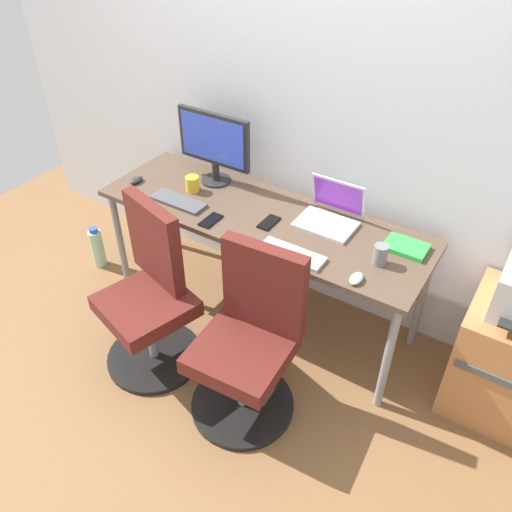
% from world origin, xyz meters
% --- Properties ---
extents(ground_plane, '(5.28, 5.28, 0.00)m').
position_xyz_m(ground_plane, '(0.00, 0.00, 0.00)').
color(ground_plane, brown).
extents(back_wall, '(4.40, 0.04, 2.60)m').
position_xyz_m(back_wall, '(0.00, 0.39, 1.30)').
color(back_wall, silver).
rests_on(back_wall, ground).
extents(desk, '(1.90, 0.62, 0.74)m').
position_xyz_m(desk, '(0.00, 0.00, 0.67)').
color(desk, brown).
rests_on(desk, ground).
extents(office_chair_left, '(0.55, 0.55, 0.94)m').
position_xyz_m(office_chair_left, '(-0.32, -0.60, 0.42)').
color(office_chair_left, black).
rests_on(office_chair_left, ground).
extents(office_chair_right, '(0.54, 0.54, 0.94)m').
position_xyz_m(office_chair_right, '(0.31, -0.59, 0.42)').
color(office_chair_right, black).
rests_on(office_chair_right, ground).
extents(water_bottle_on_floor, '(0.09, 0.09, 0.31)m').
position_xyz_m(water_bottle_on_floor, '(-1.21, -0.21, 0.15)').
color(water_bottle_on_floor, '#A5D8B2').
rests_on(water_bottle_on_floor, ground).
extents(desktop_monitor, '(0.48, 0.18, 0.43)m').
position_xyz_m(desktop_monitor, '(-0.43, 0.17, 0.99)').
color(desktop_monitor, '#262626').
rests_on(desktop_monitor, desk).
extents(open_laptop, '(0.31, 0.27, 0.22)m').
position_xyz_m(open_laptop, '(0.35, 0.15, 0.79)').
color(open_laptop, silver).
rests_on(open_laptop, desk).
extents(keyboard_by_monitor, '(0.34, 0.12, 0.02)m').
position_xyz_m(keyboard_by_monitor, '(-0.46, -0.15, 0.75)').
color(keyboard_by_monitor, '#515156').
rests_on(keyboard_by_monitor, desk).
extents(keyboard_by_laptop, '(0.34, 0.12, 0.02)m').
position_xyz_m(keyboard_by_laptop, '(0.32, -0.23, 0.75)').
color(keyboard_by_laptop, '#B7B7B7').
rests_on(keyboard_by_laptop, desk).
extents(mouse_by_monitor, '(0.06, 0.10, 0.03)m').
position_xyz_m(mouse_by_monitor, '(-0.82, -0.11, 0.75)').
color(mouse_by_monitor, '#2D2D2D').
rests_on(mouse_by_monitor, desk).
extents(mouse_by_laptop, '(0.06, 0.10, 0.03)m').
position_xyz_m(mouse_by_laptop, '(0.67, -0.24, 0.75)').
color(mouse_by_laptop, silver).
rests_on(mouse_by_laptop, desk).
extents(coffee_mug, '(0.08, 0.08, 0.09)m').
position_xyz_m(coffee_mug, '(-0.48, 0.00, 0.78)').
color(coffee_mug, yellow).
rests_on(coffee_mug, desk).
extents(pen_cup, '(0.07, 0.07, 0.10)m').
position_xyz_m(pen_cup, '(0.71, -0.05, 0.79)').
color(pen_cup, slate).
rests_on(pen_cup, desk).
extents(phone_near_laptop, '(0.07, 0.14, 0.01)m').
position_xyz_m(phone_near_laptop, '(0.08, -0.05, 0.74)').
color(phone_near_laptop, black).
rests_on(phone_near_laptop, desk).
extents(phone_near_monitor, '(0.07, 0.14, 0.01)m').
position_xyz_m(phone_near_monitor, '(-0.19, -0.20, 0.74)').
color(phone_near_monitor, black).
rests_on(phone_near_monitor, desk).
extents(notebook, '(0.21, 0.15, 0.03)m').
position_xyz_m(notebook, '(0.78, 0.13, 0.75)').
color(notebook, green).
rests_on(notebook, desk).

